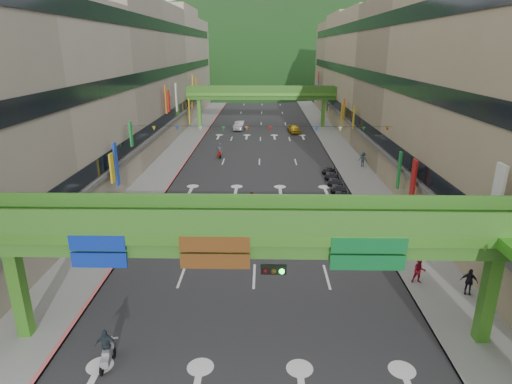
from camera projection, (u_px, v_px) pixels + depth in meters
road_slab at (260, 144)px, 62.48m from camera, size 18.00×140.00×0.02m
sidewalk_left at (185, 144)px, 62.66m from camera, size 4.00×140.00×0.15m
sidewalk_right at (336, 144)px, 62.26m from camera, size 4.00×140.00×0.15m
curb_left at (198, 144)px, 62.62m from camera, size 0.20×140.00×0.18m
curb_right at (323, 144)px, 62.29m from camera, size 0.20×140.00×0.18m
building_row_left at (125, 78)px, 59.80m from camera, size 12.80×95.00×19.00m
building_row_right at (397, 78)px, 59.10m from camera, size 12.80×95.00×19.00m
overpass_near at (272, 248)px, 18.55m from camera, size 28.00×12.27×7.10m
overpass_far at (261, 96)px, 74.95m from camera, size 28.00×2.20×7.10m
hill_left at (225, 84)px, 166.92m from camera, size 168.00×140.00×112.00m
hill_right at (321, 80)px, 185.13m from camera, size 208.00×176.00×128.00m
bunting_string at (258, 129)px, 41.63m from camera, size 26.00×0.36×0.47m
scooter_rider_near at (239, 232)px, 30.63m from camera, size 0.70×1.59×2.01m
scooter_rider_mid at (252, 202)px, 36.40m from camera, size 0.78×1.60×1.92m
scooter_rider_left at (106, 348)px, 18.77m from camera, size 0.94×1.60×1.88m
scooter_rider_far at (220, 150)px, 54.62m from camera, size 0.85×1.59×1.95m
parked_scooter_row at (335, 182)px, 43.23m from camera, size 1.60×9.36×1.08m
car_silver at (240, 126)px, 73.25m from camera, size 2.21×4.75×1.51m
car_yellow at (294, 129)px, 70.63m from camera, size 2.23×4.37×1.42m
pedestrian_red at (419, 273)px, 25.33m from camera, size 0.78×0.63×1.52m
pedestrian_dark at (468, 284)px, 24.19m from camera, size 0.99×0.67×1.56m
pedestrian_blue at (363, 161)px, 50.29m from camera, size 0.90×0.70×1.69m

